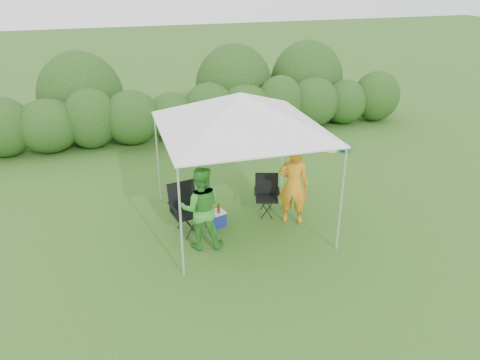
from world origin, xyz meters
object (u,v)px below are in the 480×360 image
object	(u,v)px
man	(293,185)
woman	(201,208)
chair_left	(185,205)
cooler	(216,219)
chair_right	(267,192)
canopy	(241,111)

from	to	relation	value
man	woman	xyz separation A→B (m)	(-2.04, -0.38, -0.03)
chair_left	cooler	world-z (taller)	chair_left
chair_right	man	bearing A→B (deg)	-37.74
chair_right	canopy	bearing A→B (deg)	-140.64
chair_right	man	distance (m)	0.76
canopy	woman	xyz separation A→B (m)	(-0.98, -0.66, -1.62)
man	woman	distance (m)	2.07
chair_left	chair_right	bearing A→B (deg)	-2.53
chair_right	cooler	world-z (taller)	chair_right
canopy	cooler	distance (m)	2.36
woman	cooler	world-z (taller)	woman
woman	man	bearing A→B (deg)	-157.31
chair_left	man	bearing A→B (deg)	-17.93
chair_right	cooler	distance (m)	1.30
canopy	chair_right	world-z (taller)	canopy
chair_right	woman	world-z (taller)	woman
woman	cooler	bearing A→B (deg)	-111.12
chair_left	man	xyz separation A→B (m)	(2.23, -0.29, 0.28)
chair_right	woman	distance (m)	1.93
cooler	man	bearing A→B (deg)	-26.31
canopy	woman	distance (m)	2.01
chair_right	woman	xyz separation A→B (m)	(-1.65, -0.93, 0.34)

